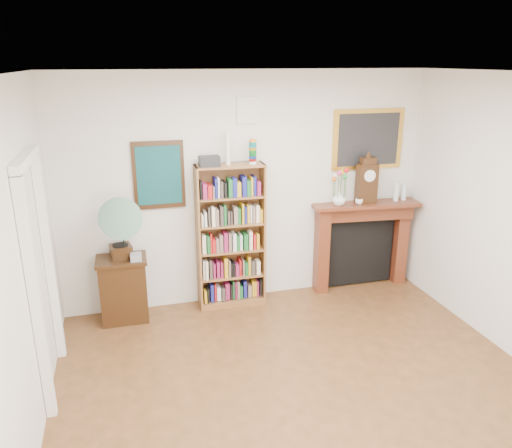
{
  "coord_description": "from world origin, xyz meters",
  "views": [
    {
      "loc": [
        -1.46,
        -3.17,
        2.9
      ],
      "look_at": [
        -0.15,
        1.6,
        1.27
      ],
      "focal_mm": 35.0,
      "sensor_mm": 36.0,
      "label": 1
    }
  ],
  "objects": [
    {
      "name": "room",
      "position": [
        0.0,
        0.0,
        1.4
      ],
      "size": [
        4.51,
        5.01,
        2.81
      ],
      "color": "#4A3116",
      "rests_on": "ground"
    },
    {
      "name": "door_casing",
      "position": [
        -2.21,
        1.2,
        1.26
      ],
      "size": [
        0.08,
        1.02,
        2.17
      ],
      "color": "white",
      "rests_on": "left_wall"
    },
    {
      "name": "teal_poster",
      "position": [
        -1.05,
        2.48,
        1.65
      ],
      "size": [
        0.58,
        0.04,
        0.78
      ],
      "color": "black",
      "rests_on": "back_wall"
    },
    {
      "name": "small_picture",
      "position": [
        0.0,
        2.48,
        2.35
      ],
      "size": [
        0.26,
        0.04,
        0.3
      ],
      "color": "white",
      "rests_on": "back_wall"
    },
    {
      "name": "gilt_painting",
      "position": [
        1.55,
        2.48,
        1.95
      ],
      "size": [
        0.95,
        0.04,
        0.75
      ],
      "color": "gold",
      "rests_on": "back_wall"
    },
    {
      "name": "bookshelf",
      "position": [
        -0.26,
        2.33,
        0.98
      ],
      "size": [
        0.82,
        0.31,
        2.02
      ],
      "rotation": [
        0.0,
        0.0,
        -0.03
      ],
      "color": "brown",
      "rests_on": "floor"
    },
    {
      "name": "side_cabinet",
      "position": [
        -1.54,
        2.28,
        0.38
      ],
      "size": [
        0.57,
        0.42,
        0.77
      ],
      "primitive_type": "cube",
      "rotation": [
        0.0,
        0.0,
        -0.02
      ],
      "color": "black",
      "rests_on": "floor"
    },
    {
      "name": "fireplace",
      "position": [
        1.51,
        2.4,
        0.69
      ],
      "size": [
        1.41,
        0.45,
        1.17
      ],
      "rotation": [
        0.0,
        0.0,
        -0.09
      ],
      "color": "#511D13",
      "rests_on": "floor"
    },
    {
      "name": "gramophone",
      "position": [
        -1.54,
        2.19,
        1.19
      ],
      "size": [
        0.55,
        0.65,
        0.76
      ],
      "rotation": [
        0.0,
        0.0,
        0.17
      ],
      "color": "black",
      "rests_on": "side_cabinet"
    },
    {
      "name": "cd_stack",
      "position": [
        -1.38,
        2.17,
        0.81
      ],
      "size": [
        0.13,
        0.13,
        0.08
      ],
      "primitive_type": "cube",
      "rotation": [
        0.0,
        0.0,
        -0.05
      ],
      "color": "#BAB9C6",
      "rests_on": "side_cabinet"
    },
    {
      "name": "mantel_clock",
      "position": [
        1.5,
        2.34,
        1.45
      ],
      "size": [
        0.25,
        0.15,
        0.58
      ],
      "rotation": [
        0.0,
        0.0,
        -0.02
      ],
      "color": "black",
      "rests_on": "fireplace"
    },
    {
      "name": "flower_vase",
      "position": [
        1.13,
        2.34,
        1.25
      ],
      "size": [
        0.21,
        0.21,
        0.17
      ],
      "primitive_type": "imported",
      "rotation": [
        0.0,
        0.0,
        -0.35
      ],
      "color": "white",
      "rests_on": "fireplace"
    },
    {
      "name": "teacup",
      "position": [
        1.39,
        2.31,
        1.21
      ],
      "size": [
        0.11,
        0.11,
        0.08
      ],
      "primitive_type": "imported",
      "rotation": [
        0.0,
        0.0,
        0.16
      ],
      "color": "white",
      "rests_on": "fireplace"
    },
    {
      "name": "bottle_left",
      "position": [
        1.93,
        2.34,
        1.29
      ],
      "size": [
        0.07,
        0.07,
        0.24
      ],
      "primitive_type": "cylinder",
      "color": "silver",
      "rests_on": "fireplace"
    },
    {
      "name": "bottle_right",
      "position": [
        2.04,
        2.34,
        1.27
      ],
      "size": [
        0.06,
        0.06,
        0.2
      ],
      "primitive_type": "cylinder",
      "color": "silver",
      "rests_on": "fireplace"
    }
  ]
}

